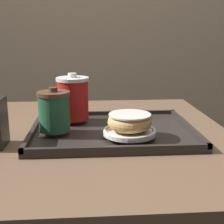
% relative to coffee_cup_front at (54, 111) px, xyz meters
% --- Properties ---
extents(wall_behind, '(8.00, 0.05, 2.40)m').
position_rel_coffee_cup_front_xyz_m(wall_behind, '(0.12, 1.15, 0.38)').
color(wall_behind, tan).
rests_on(wall_behind, ground_plane).
extents(cafe_table, '(0.77, 0.87, 0.74)m').
position_rel_coffee_cup_front_xyz_m(cafe_table, '(0.12, 0.05, -0.26)').
color(cafe_table, brown).
rests_on(cafe_table, ground_plane).
extents(serving_tray, '(0.45, 0.35, 0.02)m').
position_rel_coffee_cup_front_xyz_m(serving_tray, '(0.16, 0.03, -0.07)').
color(serving_tray, '#282321').
rests_on(serving_tray, cafe_table).
extents(coffee_cup_front, '(0.09, 0.09, 0.12)m').
position_rel_coffee_cup_front_xyz_m(coffee_cup_front, '(0.00, 0.00, 0.00)').
color(coffee_cup_front, '#235638').
rests_on(coffee_cup_front, serving_tray).
extents(coffee_cup_rear, '(0.10, 0.10, 0.14)m').
position_rel_coffee_cup_front_xyz_m(coffee_cup_rear, '(0.05, 0.12, 0.01)').
color(coffee_cup_rear, red).
rests_on(coffee_cup_rear, serving_tray).
extents(plate_with_chocolate_donut, '(0.14, 0.14, 0.01)m').
position_rel_coffee_cup_front_xyz_m(plate_with_chocolate_donut, '(0.20, -0.05, -0.05)').
color(plate_with_chocolate_donut, white).
rests_on(plate_with_chocolate_donut, serving_tray).
extents(donut_chocolate_glazed, '(0.12, 0.12, 0.04)m').
position_rel_coffee_cup_front_xyz_m(donut_chocolate_glazed, '(0.20, -0.05, -0.02)').
color(donut_chocolate_glazed, tan).
rests_on(donut_chocolate_glazed, plate_with_chocolate_donut).
extents(spoon, '(0.05, 0.13, 0.01)m').
position_rel_coffee_cup_front_xyz_m(spoon, '(0.26, 0.13, -0.05)').
color(spoon, silver).
rests_on(spoon, serving_tray).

